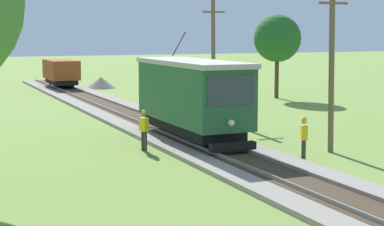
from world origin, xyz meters
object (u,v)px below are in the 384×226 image
(red_tram, at_px, (192,95))
(freight_car, at_px, (61,72))
(utility_pole_near_tram, at_px, (332,66))
(utility_pole_mid, at_px, (213,57))
(tree_left_near, at_px, (277,39))
(track_worker, at_px, (304,137))
(gravel_pile, at_px, (101,83))
(second_worker, at_px, (144,128))

(red_tram, height_order, freight_car, red_tram)
(utility_pole_near_tram, bearing_deg, red_tram, 134.87)
(utility_pole_mid, distance_m, tree_left_near, 12.53)
(utility_pole_near_tram, distance_m, tree_left_near, 22.12)
(red_tram, distance_m, track_worker, 6.29)
(freight_car, bearing_deg, track_worker, -86.14)
(track_worker, height_order, tree_left_near, tree_left_near)
(red_tram, xyz_separation_m, utility_pole_mid, (4.48, 7.24, 1.47))
(red_tram, bearing_deg, track_worker, -67.17)
(freight_car, relative_size, track_worker, 2.91)
(utility_pole_mid, xyz_separation_m, gravel_pile, (-0.95, 22.16, -3.14))
(track_worker, xyz_separation_m, second_worker, (-5.14, 4.55, 0.00))
(track_worker, bearing_deg, tree_left_near, -94.86)
(utility_pole_near_tram, bearing_deg, second_worker, 155.01)
(track_worker, bearing_deg, red_tram, -43.72)
(utility_pole_mid, distance_m, track_worker, 13.36)
(red_tram, bearing_deg, gravel_pile, 83.16)
(freight_car, relative_size, utility_pole_mid, 0.73)
(utility_pole_near_tram, distance_m, gravel_pile, 34.06)
(freight_car, bearing_deg, utility_pole_near_tram, -82.56)
(utility_pole_near_tram, height_order, gravel_pile, utility_pole_near_tram)
(utility_pole_near_tram, relative_size, second_worker, 4.02)
(freight_car, relative_size, tree_left_near, 0.81)
(red_tram, bearing_deg, utility_pole_mid, 58.25)
(second_worker, xyz_separation_m, tree_left_near, (16.57, 16.66, 3.62))
(gravel_pile, bearing_deg, tree_left_near, -53.42)
(freight_car, bearing_deg, tree_left_near, -45.95)
(track_worker, height_order, second_worker, same)
(red_tram, relative_size, track_worker, 4.79)
(red_tram, bearing_deg, tree_left_near, 48.33)
(track_worker, bearing_deg, utility_pole_near_tram, -126.85)
(red_tram, xyz_separation_m, freight_car, (-0.00, 29.82, -0.64))
(tree_left_near, bearing_deg, track_worker, -118.31)
(utility_pole_mid, bearing_deg, utility_pole_near_tram, -90.00)
(track_worker, xyz_separation_m, tree_left_near, (11.43, 21.22, 3.62))
(utility_pole_near_tram, relative_size, gravel_pile, 2.53)
(second_worker, bearing_deg, utility_pole_mid, 27.64)
(utility_pole_mid, relative_size, second_worker, 4.00)
(red_tram, height_order, utility_pole_mid, utility_pole_mid)
(red_tram, distance_m, utility_pole_near_tram, 6.52)
(utility_pole_near_tram, height_order, second_worker, utility_pole_near_tram)
(utility_pole_mid, bearing_deg, gravel_pile, 92.45)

